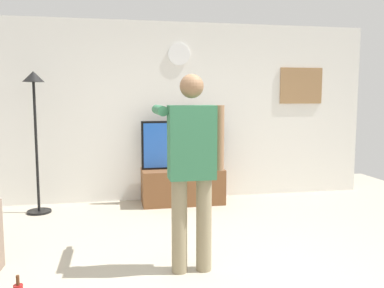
# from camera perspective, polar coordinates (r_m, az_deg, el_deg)

# --- Properties ---
(ground_plane) EXTENTS (8.40, 8.40, 0.00)m
(ground_plane) POSITION_cam_1_polar(r_m,az_deg,el_deg) (3.70, 2.86, -18.60)
(ground_plane) COLOR #B2A893
(back_wall) EXTENTS (6.40, 0.10, 2.70)m
(back_wall) POSITION_cam_1_polar(r_m,az_deg,el_deg) (6.25, -3.54, 4.53)
(back_wall) COLOR silver
(back_wall) RESTS_ON ground_plane
(tv_stand) EXTENTS (1.20, 0.57, 0.52)m
(tv_stand) POSITION_cam_1_polar(r_m,az_deg,el_deg) (6.07, -1.35, -5.92)
(tv_stand) COLOR brown
(tv_stand) RESTS_ON ground_plane
(television) EXTENTS (1.20, 0.07, 0.71)m
(television) POSITION_cam_1_polar(r_m,az_deg,el_deg) (6.02, -1.44, -0.10)
(television) COLOR black
(television) RESTS_ON tv_stand
(wall_clock) EXTENTS (0.33, 0.03, 0.33)m
(wall_clock) POSITION_cam_1_polar(r_m,az_deg,el_deg) (6.25, -1.85, 12.51)
(wall_clock) COLOR white
(framed_picture) EXTENTS (0.71, 0.04, 0.57)m
(framed_picture) POSITION_cam_1_polar(r_m,az_deg,el_deg) (6.83, 15.07, 7.92)
(framed_picture) COLOR #997047
(floor_lamp) EXTENTS (0.32, 0.32, 1.92)m
(floor_lamp) POSITION_cam_1_polar(r_m,az_deg,el_deg) (5.81, -21.23, 4.14)
(floor_lamp) COLOR black
(floor_lamp) RESTS_ON ground_plane
(person_standing_nearer_lamp) EXTENTS (0.59, 0.78, 1.77)m
(person_standing_nearer_lamp) POSITION_cam_1_polar(r_m,az_deg,el_deg) (3.60, -0.09, -2.49)
(person_standing_nearer_lamp) COLOR gray
(person_standing_nearer_lamp) RESTS_ON ground_plane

